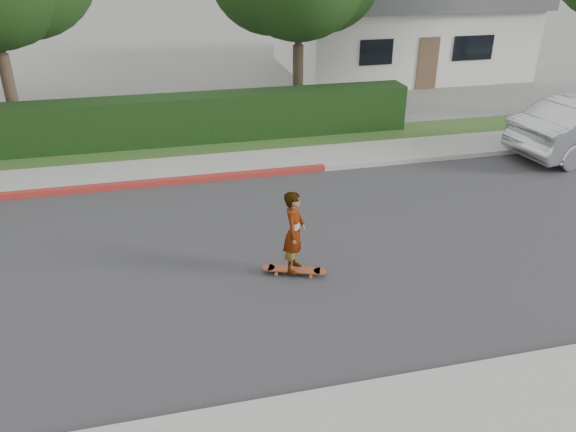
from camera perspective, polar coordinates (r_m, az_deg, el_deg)
ground at (r=11.67m, az=4.74°, el=-3.09°), size 120.00×120.00×0.00m
road at (r=11.66m, az=4.74°, el=-3.07°), size 60.00×8.00×0.01m
curb_near at (r=8.56m, az=13.42°, el=-15.88°), size 60.00×0.20×0.15m
sidewalk_near at (r=8.02m, az=16.34°, el=-20.03°), size 60.00×1.60×0.12m
curb_far at (r=15.19m, az=0.05°, el=4.59°), size 60.00×0.20×0.15m
curb_red_section at (r=14.94m, az=-18.97°, el=2.70°), size 12.00×0.21×0.15m
sidewalk_far at (r=16.02m, az=-0.70°, el=5.71°), size 60.00×1.60×0.12m
planting_strip at (r=17.49m, az=-1.87°, el=7.49°), size 60.00×1.60×0.10m
hedge at (r=17.54m, az=-12.08°, el=9.37°), size 15.00×1.00×1.50m
house at (r=28.22m, az=10.87°, el=18.63°), size 10.60×8.60×4.30m
skateboard at (r=10.64m, az=0.63°, el=-5.48°), size 1.22×0.65×0.11m
skateboarder at (r=10.24m, az=0.65°, el=-1.62°), size 0.61×0.69×1.59m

